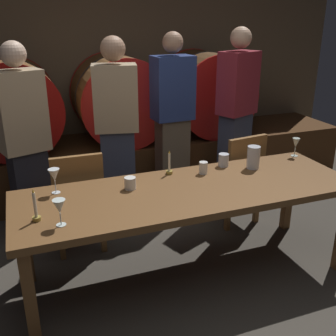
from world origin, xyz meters
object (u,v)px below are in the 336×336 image
candle_right (169,168)px  pitcher (253,157)px  chair_right (238,175)px  guest_center_right (172,123)px  wine_barrel_right (205,93)px  chair_left (78,197)px  wine_barrel_center (119,99)px  guest_far_right (236,117)px  wine_glass_left (59,207)px  cup_center (203,168)px  wine_barrel_left (12,107)px  candle_left (36,212)px  dining_table (189,197)px  guest_center_left (117,133)px  wine_glass_right (296,144)px  wine_glass_center (54,176)px  guest_far_left (25,143)px  cup_left (130,183)px  cup_right (224,160)px

candle_right → pitcher: bearing=-10.0°
chair_right → guest_center_right: size_ratio=0.51×
candle_right → wine_barrel_right: bearing=56.2°
chair_left → wine_barrel_right: bearing=-143.6°
wine_barrel_center → pitcher: wine_barrel_center is taller
wine_barrel_center → pitcher: bearing=-67.9°
guest_center_right → guest_far_right: bearing=167.7°
chair_right → guest_far_right: size_ratio=0.50×
wine_glass_left → cup_center: size_ratio=1.73×
wine_barrel_left → candle_left: bearing=-87.7°
wine_barrel_left → cup_center: 2.13m
pitcher → candle_left: bearing=-169.8°
wine_barrel_left → dining_table: bearing=-58.8°
guest_center_left → guest_far_right: (1.24, 0.05, 0.03)m
guest_far_right → wine_glass_right: size_ratio=10.93×
wine_glass_left → wine_glass_center: wine_glass_center is taller
wine_glass_left → wine_glass_right: (2.05, 0.54, -0.00)m
chair_left → guest_center_left: (0.43, 0.37, 0.40)m
guest_far_left → wine_barrel_center: bearing=-159.9°
wine_glass_right → candle_right: bearing=-179.8°
guest_far_right → wine_glass_right: 0.77m
chair_left → guest_center_right: guest_center_right is taller
candle_left → wine_glass_left: 0.18m
wine_barrel_center → wine_glass_center: size_ratio=5.32×
guest_far_left → guest_far_right: size_ratio=0.95×
candle_right → cup_left: candle_right is taller
cup_left → guest_far_right: bearing=34.1°
wine_barrel_left → candle_right: wine_barrel_left is taller
cup_right → candle_left: bearing=-163.9°
wine_glass_right → cup_left: wine_glass_right is taller
candle_right → guest_center_left: bearing=108.7°
chair_right → guest_far_left: (-1.82, 0.45, 0.38)m
wine_barrel_right → guest_center_left: 1.54m
dining_table → guest_far_right: size_ratio=1.38×
wine_barrel_left → cup_right: 2.21m
chair_right → candle_left: (-1.81, -0.72, 0.29)m
wine_glass_right → wine_glass_left: bearing=-165.4°
chair_right → guest_center_left: size_ratio=0.51×
guest_far_right → wine_glass_right: bearing=79.9°
guest_far_right → guest_center_right: bearing=-31.1°
guest_far_right → candle_right: guest_far_right is taller
guest_center_right → cup_right: (0.12, -0.85, -0.12)m
wine_barrel_right → cup_center: bearing=-115.8°
candle_left → pitcher: 1.71m
pitcher → wine_barrel_left: bearing=136.6°
chair_right → guest_center_right: bearing=-59.3°
dining_table → cup_left: cup_left is taller
wine_glass_center → cup_right: bearing=2.6°
guest_center_left → candle_left: 1.37m
guest_center_right → wine_glass_right: (0.82, -0.85, -0.05)m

